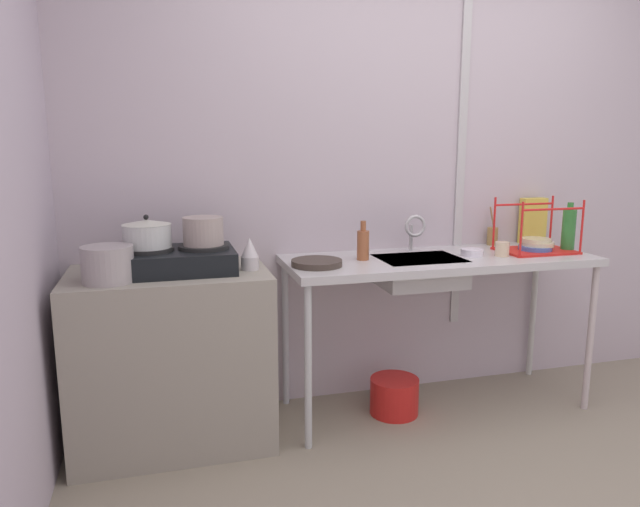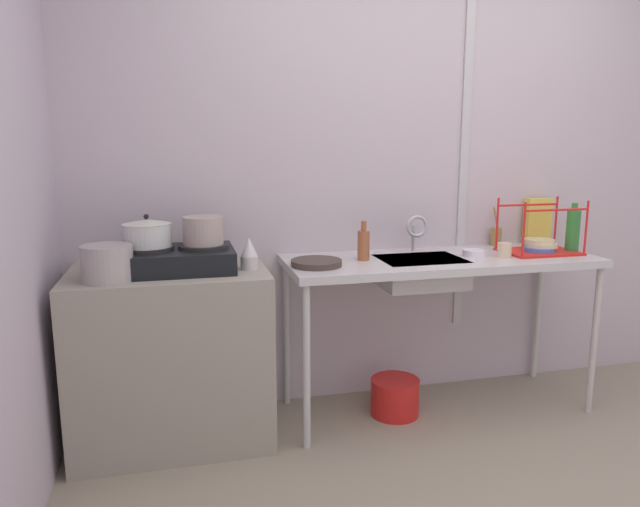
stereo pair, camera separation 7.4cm
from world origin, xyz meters
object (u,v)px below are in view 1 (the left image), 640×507
object	(u,v)px
pot_on_left_burner	(147,233)
pot_beside_stove	(108,264)
bucket_on_floor	(394,396)
stove	(177,259)
small_bowl_on_drainboard	(472,252)
dish_rack	(536,245)
frying_pan	(317,263)
percolator	(250,254)
bottle_by_rack	(569,230)
utensil_jar	(492,236)
faucet	(415,228)
bottle_by_sink	(363,244)
cup_by_rack	(502,249)
cereal_box	(533,221)
sink_basin	(419,272)
pot_on_right_burner	(203,231)

from	to	relation	value
pot_on_left_burner	pot_beside_stove	distance (m)	0.24
pot_on_left_burner	bucket_on_floor	size ratio (longest dim) A/B	0.85
stove	small_bowl_on_drainboard	size ratio (longest dim) A/B	4.46
stove	bucket_on_floor	distance (m)	1.37
dish_rack	stove	bearing A→B (deg)	179.45
frying_pan	percolator	bearing A→B (deg)	179.80
pot_beside_stove	bottle_by_rack	bearing A→B (deg)	2.28
utensil_jar	percolator	bearing A→B (deg)	-168.71
percolator	dish_rack	distance (m)	1.59
faucet	bottle_by_sink	bearing A→B (deg)	-160.71
dish_rack	pot_on_left_burner	bearing A→B (deg)	179.49
dish_rack	cup_by_rack	bearing A→B (deg)	-166.81
pot_on_left_burner	cereal_box	world-z (taller)	pot_on_left_burner
sink_basin	cereal_box	bearing A→B (deg)	16.56
frying_pan	dish_rack	xyz separation A→B (m)	(1.26, 0.04, 0.03)
faucet	bottle_by_rack	world-z (taller)	bottle_by_rack
faucet	frying_pan	distance (m)	0.65
pot_beside_stove	bottle_by_sink	size ratio (longest dim) A/B	1.08
pot_on_left_burner	dish_rack	size ratio (longest dim) A/B	0.56
pot_on_left_burner	faucet	bearing A→B (deg)	5.89
pot_beside_stove	cereal_box	distance (m)	2.41
pot_beside_stove	utensil_jar	xyz separation A→B (m)	(2.11, 0.38, -0.02)
bottle_by_sink	percolator	bearing A→B (deg)	-172.35
percolator	utensil_jar	bearing A→B (deg)	11.29
stove	dish_rack	bearing A→B (deg)	-0.55
pot_beside_stove	faucet	size ratio (longest dim) A/B	1.05
pot_on_left_burner	cereal_box	bearing A→B (deg)	6.26
pot_beside_stove	bottle_by_rack	distance (m)	2.40
sink_basin	bottle_by_sink	world-z (taller)	bottle_by_sink
cup_by_rack	bottle_by_sink	distance (m)	0.76
stove	bottle_by_rack	xyz separation A→B (m)	(2.11, -0.05, 0.06)
bottle_by_sink	bottle_by_rack	size ratio (longest dim) A/B	0.74
stove	cereal_box	size ratio (longest dim) A/B	1.96
bottle_by_sink	bottle_by_rack	bearing A→B (deg)	-3.57
sink_basin	pot_on_left_burner	bearing A→B (deg)	179.57
pot_on_right_burner	cup_by_rack	xyz separation A→B (m)	(1.55, -0.08, -0.15)
percolator	bottle_by_sink	xyz separation A→B (m)	(0.60, 0.08, 0.01)
pot_beside_stove	frying_pan	xyz separation A→B (m)	(0.96, 0.09, -0.06)
cup_by_rack	bottle_by_sink	size ratio (longest dim) A/B	0.37
percolator	bottle_by_rack	world-z (taller)	bottle_by_rack
utensil_jar	dish_rack	bearing A→B (deg)	-66.48
frying_pan	small_bowl_on_drainboard	size ratio (longest dim) A/B	2.11
bottle_by_sink	faucet	bearing A→B (deg)	19.29
bottle_by_rack	cereal_box	world-z (taller)	bottle_by_rack
utensil_jar	bucket_on_floor	world-z (taller)	utensil_jar
pot_on_right_burner	frying_pan	world-z (taller)	pot_on_right_burner
bottle_by_sink	bottle_by_rack	xyz separation A→B (m)	(1.18, -0.07, 0.04)
bucket_on_floor	small_bowl_on_drainboard	bearing A→B (deg)	-0.10
stove	cereal_box	world-z (taller)	cereal_box
pot_on_left_burner	sink_basin	xyz separation A→B (m)	(1.36, -0.01, -0.26)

